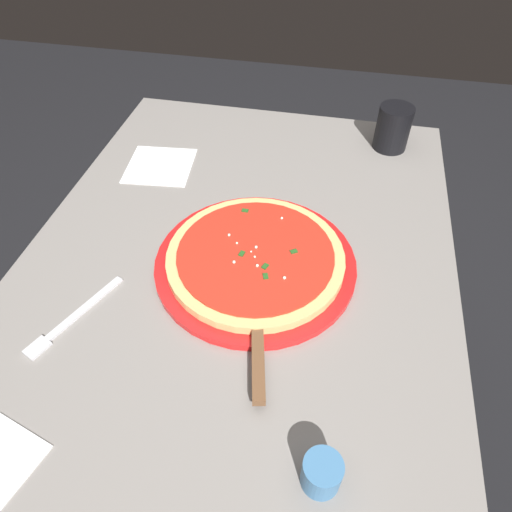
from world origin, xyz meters
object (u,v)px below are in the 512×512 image
(napkin_folded_right, at_px, (160,166))
(pizza_server, at_px, (258,338))
(pizza, at_px, (256,255))
(serving_plate, at_px, (256,261))
(cup_small_sauce, at_px, (322,473))
(fork, at_px, (71,320))
(cup_tall_drink, at_px, (393,128))

(napkin_folded_right, bearing_deg, pizza_server, 36.67)
(pizza, xyz_separation_m, napkin_folded_right, (-0.25, -0.27, -0.02))
(pizza_server, bearing_deg, serving_plate, -167.41)
(serving_plate, xyz_separation_m, cup_small_sauce, (0.34, 0.15, 0.02))
(cup_small_sauce, bearing_deg, pizza_server, -147.09)
(pizza_server, bearing_deg, fork, -86.65)
(cup_tall_drink, relative_size, fork, 0.56)
(pizza, relative_size, fork, 1.72)
(pizza, distance_m, fork, 0.32)
(cup_small_sauce, bearing_deg, napkin_folded_right, -144.42)
(serving_plate, bearing_deg, pizza, 74.42)
(cup_small_sauce, height_order, napkin_folded_right, cup_small_sauce)
(cup_tall_drink, bearing_deg, pizza_server, -17.87)
(cup_small_sauce, xyz_separation_m, fork, (-0.16, -0.41, -0.02))
(pizza, height_order, pizza_server, pizza)
(cup_tall_drink, relative_size, napkin_folded_right, 0.70)
(cup_tall_drink, bearing_deg, pizza, -27.92)
(napkin_folded_right, bearing_deg, fork, 0.93)
(serving_plate, xyz_separation_m, pizza_server, (0.16, 0.04, 0.01))
(fork, bearing_deg, napkin_folded_right, -179.07)
(serving_plate, height_order, pizza_server, pizza_server)
(serving_plate, xyz_separation_m, pizza, (0.00, 0.00, 0.02))
(pizza, relative_size, cup_tall_drink, 3.10)
(serving_plate, height_order, fork, serving_plate)
(napkin_folded_right, relative_size, fork, 0.79)
(cup_tall_drink, height_order, fork, cup_tall_drink)
(napkin_folded_right, distance_m, fork, 0.43)
(pizza, bearing_deg, napkin_folded_right, -132.59)
(pizza, bearing_deg, cup_tall_drink, 152.08)
(serving_plate, distance_m, pizza_server, 0.17)
(pizza, xyz_separation_m, pizza_server, (0.16, 0.04, -0.00))
(napkin_folded_right, xyz_separation_m, fork, (0.43, 0.01, 0.00))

